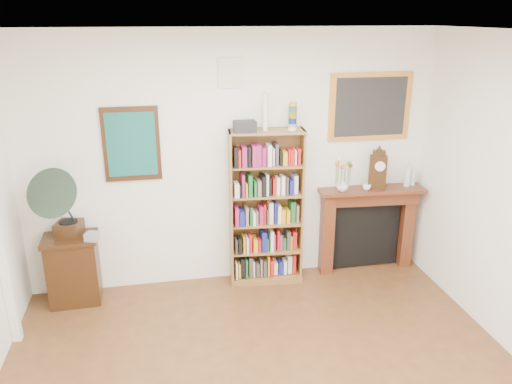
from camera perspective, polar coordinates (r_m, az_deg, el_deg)
room at (r=3.17m, az=4.04°, el=-8.95°), size 4.51×5.01×2.81m
teal_poster at (r=5.32m, az=-14.04°, el=5.32°), size 0.58×0.04×0.78m
small_picture at (r=5.25m, az=-2.87°, el=13.45°), size 0.26×0.04×0.30m
gilt_painting at (r=5.73m, az=12.93°, el=9.48°), size 0.95×0.04×0.75m
bookshelf at (r=5.49m, az=1.19°, el=-0.92°), size 0.84×0.36×2.04m
side_cabinet at (r=5.66m, az=-20.11°, el=-8.30°), size 0.56×0.42×0.75m
fireplace at (r=6.06m, az=12.56°, el=-3.29°), size 1.24×0.38×1.03m
gramophone at (r=5.26m, az=-21.28°, el=-0.76°), size 0.62×0.71×0.80m
cd_stack at (r=5.35m, az=-18.26°, el=-4.84°), size 0.15×0.15×0.08m
mantel_clock at (r=5.81m, az=13.73°, el=2.41°), size 0.22×0.17×0.45m
flower_vase at (r=5.69m, az=9.86°, el=0.77°), size 0.16×0.16×0.14m
teacup at (r=5.79m, az=12.54°, el=0.58°), size 0.10×0.10×0.07m
bottle_left at (r=6.01m, az=16.94°, el=1.74°), size 0.07×0.07×0.24m
bottle_right at (r=6.08m, az=17.49°, el=1.67°), size 0.06×0.06×0.20m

